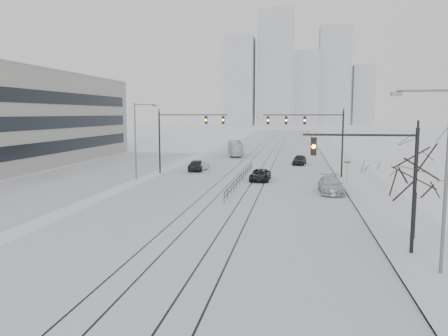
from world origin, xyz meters
The scene contains 21 objects.
ground centered at (0.00, 0.00, 0.00)m, with size 500.00×500.00×0.00m, color white.
road centered at (0.00, 60.00, 0.01)m, with size 22.00×260.00×0.02m, color silver.
sidewalk_east centered at (13.50, 60.00, 0.08)m, with size 5.00×260.00×0.16m, color white.
curb centered at (11.05, 60.00, 0.06)m, with size 0.10×260.00×0.12m, color gray.
parking_strip centered at (-20.00, 35.00, 0.01)m, with size 14.00×60.00×0.03m, color silver.
tram_rails centered at (0.00, 40.00, 0.02)m, with size 5.30×180.00×0.01m.
skyline centered at (5.02, 273.63, 30.65)m, with size 96.00×48.00×72.00m.
traffic_mast_near centered at (10.79, 6.00, 4.56)m, with size 6.10×0.37×7.00m.
traffic_mast_ne centered at (8.15, 34.99, 5.76)m, with size 9.60×0.37×8.00m.
traffic_mast_nw centered at (-8.52, 36.00, 5.57)m, with size 9.10×0.37×8.00m.
street_light_east centered at (12.70, 3.00, 5.21)m, with size 2.73×0.25×9.00m.
street_light_west centered at (-12.20, 30.00, 5.21)m, with size 2.73×0.25×9.00m.
bare_tree centered at (13.20, 9.00, 4.49)m, with size 4.40×4.40×6.10m.
median_fence centered at (0.00, 30.00, 0.53)m, with size 0.06×24.00×1.00m.
street_sign centered at (11.80, 32.00, 1.61)m, with size 0.70×0.06×2.40m.
sedan_sb_inner centered at (-7.18, 38.95, 0.78)m, with size 1.84×4.58×1.56m, color black.
sedan_sb_outer centered at (-6.80, 39.66, 0.62)m, with size 1.32×3.78×1.25m, color #B3B5BB.
sedan_nb_front centered at (2.00, 31.59, 0.67)m, with size 2.21×4.79×1.33m, color black.
sedan_nb_right centered at (9.50, 24.84, 0.79)m, with size 2.21×5.45×1.58m, color #B8BCC0.
sedan_nb_far centered at (6.60, 48.59, 0.76)m, with size 1.80×4.47×1.52m, color black.
box_truck centered at (-5.04, 60.98, 1.36)m, with size 2.29×9.78×2.72m, color silver.
Camera 1 is at (6.04, -18.56, 7.75)m, focal length 35.00 mm.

